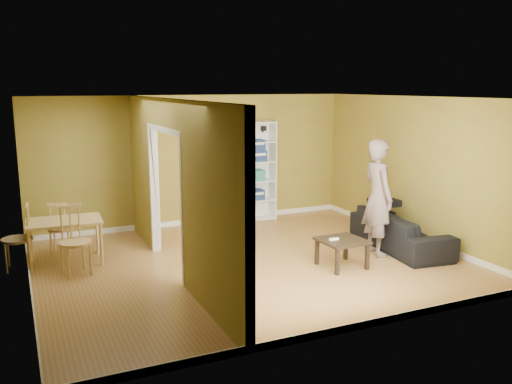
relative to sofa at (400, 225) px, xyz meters
The scene contains 16 objects.
room_shell 2.86m from the sofa, behind, with size 6.50×6.50×6.50m.
partition 4.01m from the sofa, behind, with size 0.22×5.50×2.60m, color olive, non-canonical shape.
wall_speaker 3.59m from the sofa, 111.57° to the left, with size 0.10×0.10×0.10m, color black.
sofa is the anchor object (origin of this frame).
person 0.94m from the sofa, behind, with size 0.65×0.83×2.27m, color slate.
bookshelf 3.36m from the sofa, 116.54° to the left, with size 0.87×0.38×2.06m.
paper_box_navy_a 3.26m from the sofa, 117.11° to the left, with size 0.40×0.26×0.21m, color navy.
paper_box_teal 3.31m from the sofa, 117.30° to the left, with size 0.43×0.28×0.22m, color teal.
paper_box_navy_b 3.38m from the sofa, 116.66° to the left, with size 0.44×0.28×0.22m, color navy.
paper_box_navy_c 3.47m from the sofa, 117.32° to the left, with size 0.44×0.28×0.22m, color navy.
coffee_table 1.54m from the sofa, 163.64° to the right, with size 0.67×0.67×0.44m.
game_controller 1.66m from the sofa, 165.86° to the right, with size 0.15×0.04×0.03m, color white.
dining_table 5.59m from the sofa, 164.09° to the left, with size 1.13×0.76×0.71m.
chair_left 6.26m from the sofa, 165.87° to the left, with size 0.46×0.46×1.01m, color tan, non-canonical shape.
chair_near 5.36m from the sofa, behind, with size 0.48×0.48×1.04m, color tan, non-canonical shape.
chair_far 5.79m from the sofa, 158.59° to the left, with size 0.42×0.42×0.91m, color #D3B27C, non-canonical shape.
Camera 1 is at (-3.33, -7.58, 2.79)m, focal length 38.00 mm.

